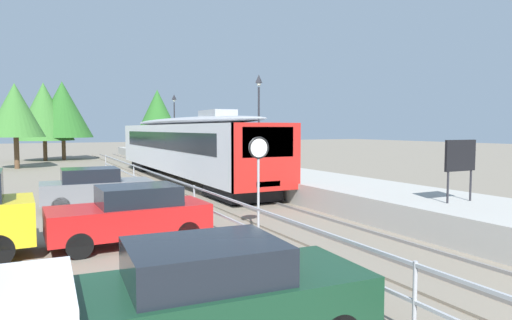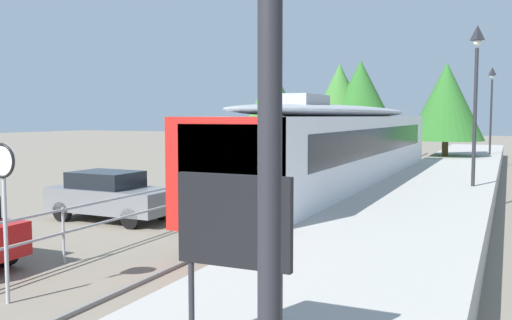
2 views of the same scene
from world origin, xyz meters
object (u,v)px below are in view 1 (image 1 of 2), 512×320
object	(u,v)px
commuter_train	(185,144)
parked_hatchback_dark_green	(219,295)
parked_hatchback_red	(131,214)
platform_notice_board	(460,158)
platform_lamp_far_end	(174,112)
parked_hatchback_grey	(96,187)
platform_lamp_mid_platform	(259,102)
speed_limit_sign	(259,161)

from	to	relation	value
commuter_train	parked_hatchback_dark_green	distance (m)	19.72
parked_hatchback_red	commuter_train	bearing A→B (deg)	66.15
commuter_train	platform_notice_board	xyz separation A→B (m)	(3.18, -15.55, 0.04)
commuter_train	platform_lamp_far_end	distance (m)	17.89
commuter_train	parked_hatchback_grey	distance (m)	8.73
platform_notice_board	parked_hatchback_dark_green	bearing A→B (deg)	-159.54
platform_lamp_mid_platform	parked_hatchback_red	bearing A→B (deg)	-129.50
platform_lamp_far_end	parked_hatchback_red	bearing A→B (deg)	-108.73
commuter_train	parked_hatchback_grey	size ratio (longest dim) A/B	4.93
platform_lamp_far_end	parked_hatchback_dark_green	bearing A→B (deg)	-105.79
speed_limit_sign	parked_hatchback_red	xyz separation A→B (m)	(-3.27, 0.94, -1.33)
commuter_train	platform_lamp_mid_platform	bearing A→B (deg)	-4.19
platform_notice_board	speed_limit_sign	xyz separation A→B (m)	(-5.46, 2.07, -0.06)
platform_lamp_mid_platform	parked_hatchback_grey	size ratio (longest dim) A/B	1.33
speed_limit_sign	parked_hatchback_red	bearing A→B (deg)	163.95
speed_limit_sign	platform_lamp_far_end	bearing A→B (deg)	77.48
commuter_train	platform_lamp_mid_platform	world-z (taller)	platform_lamp_mid_platform
parked_hatchback_dark_green	parked_hatchback_grey	world-z (taller)	same
platform_notice_board	parked_hatchback_dark_green	distance (m)	9.54
platform_lamp_mid_platform	parked_hatchback_grey	distance (m)	12.51
speed_limit_sign	parked_hatchback_grey	world-z (taller)	speed_limit_sign
platform_lamp_far_end	speed_limit_sign	distance (m)	31.46
parked_hatchback_dark_green	platform_lamp_mid_platform	bearing A→B (deg)	61.21
platform_lamp_far_end	parked_hatchback_grey	bearing A→B (deg)	-113.28
parked_hatchback_red	parked_hatchback_grey	xyz separation A→B (m)	(-0.11, 6.03, 0.00)
platform_notice_board	parked_hatchback_dark_green	xyz separation A→B (m)	(-8.84, -3.30, -1.40)
commuter_train	platform_lamp_far_end	bearing A→B (deg)	75.23
speed_limit_sign	parked_hatchback_grey	bearing A→B (deg)	115.87
platform_lamp_mid_platform	speed_limit_sign	world-z (taller)	platform_lamp_mid_platform
parked_hatchback_red	parked_hatchback_dark_green	bearing A→B (deg)	-91.02
commuter_train	platform_lamp_mid_platform	distance (m)	5.16
commuter_train	speed_limit_sign	distance (m)	13.67
platform_lamp_mid_platform	platform_lamp_far_end	world-z (taller)	same
speed_limit_sign	platform_lamp_mid_platform	bearing A→B (deg)	62.66
platform_lamp_far_end	parked_hatchback_red	distance (m)	31.57
parked_hatchback_red	parked_hatchback_grey	bearing A→B (deg)	91.06
commuter_train	platform_lamp_mid_platform	xyz separation A→B (m)	(4.52, -0.33, 2.48)
parked_hatchback_dark_green	parked_hatchback_red	world-z (taller)	same
platform_lamp_mid_platform	platform_notice_board	bearing A→B (deg)	-95.02
speed_limit_sign	parked_hatchback_dark_green	xyz separation A→B (m)	(-3.38, -5.36, -1.33)
platform_notice_board	parked_hatchback_red	world-z (taller)	platform_notice_board
speed_limit_sign	parked_hatchback_red	distance (m)	3.65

